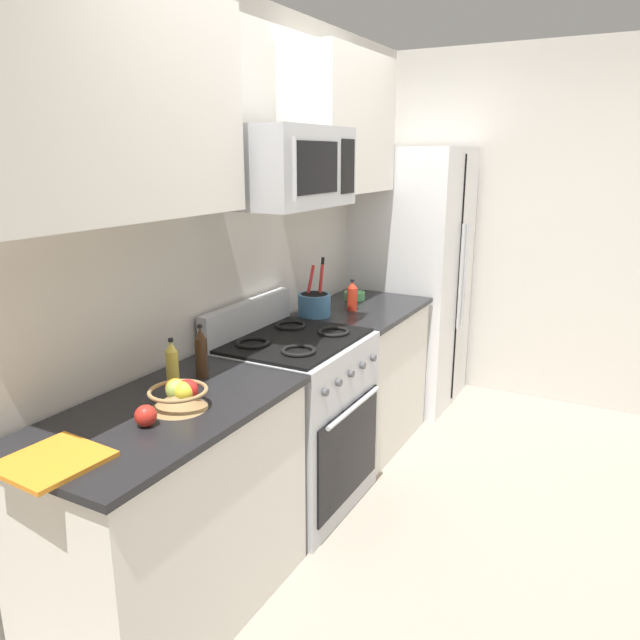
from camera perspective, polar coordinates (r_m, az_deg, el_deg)
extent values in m
plane|color=gray|center=(3.26, 8.75, -19.25)|extent=(16.00, 16.00, 0.00)
cube|color=beige|center=(3.23, -8.41, 5.57)|extent=(8.00, 0.10, 2.60)
cube|color=silver|center=(2.61, -13.74, -17.59)|extent=(1.11, 0.59, 0.88)
cube|color=black|center=(2.40, -14.42, -8.38)|extent=(1.15, 0.63, 0.03)
cube|color=#B2B5BA|center=(3.28, -2.34, -9.64)|extent=(0.76, 0.63, 0.91)
cube|color=black|center=(3.19, 2.73, -12.27)|extent=(0.67, 0.01, 0.51)
cylinder|color=#B2B5BA|center=(3.07, 3.24, -8.15)|extent=(0.57, 0.02, 0.02)
cube|color=black|center=(3.11, -2.44, -1.89)|extent=(0.73, 0.57, 0.02)
cube|color=#B2B5BA|center=(3.24, -6.79, 0.21)|extent=(0.76, 0.06, 0.18)
torus|color=black|center=(2.89, -2.03, -2.90)|extent=(0.17, 0.17, 0.02)
torus|color=black|center=(3.20, 1.27, -1.10)|extent=(0.17, 0.17, 0.02)
torus|color=black|center=(3.03, -6.35, -2.14)|extent=(0.17, 0.17, 0.02)
torus|color=black|center=(3.32, -2.79, -0.49)|extent=(0.17, 0.17, 0.02)
cylinder|color=#4C4C51|center=(2.78, 0.53, -6.80)|extent=(0.04, 0.02, 0.04)
cylinder|color=#4C4C51|center=(2.89, 1.80, -5.90)|extent=(0.04, 0.02, 0.04)
cylinder|color=#4C4C51|center=(3.01, 2.97, -5.06)|extent=(0.04, 0.02, 0.04)
cylinder|color=#4C4C51|center=(3.13, 4.05, -4.29)|extent=(0.04, 0.02, 0.04)
cylinder|color=#4C4C51|center=(3.24, 5.05, -3.57)|extent=(0.04, 0.02, 0.04)
cube|color=silver|center=(3.97, 3.86, -5.32)|extent=(0.86, 0.59, 0.88)
cube|color=black|center=(3.84, 3.98, 1.05)|extent=(0.90, 0.63, 0.03)
cube|color=silver|center=(4.60, 8.62, 3.92)|extent=(0.78, 0.70, 1.89)
cube|color=black|center=(4.50, 12.86, 3.45)|extent=(0.01, 0.01, 1.79)
cylinder|color=#B2B5BA|center=(4.44, 13.04, 3.90)|extent=(0.02, 0.02, 0.75)
cylinder|color=#B2B5BA|center=(4.53, 13.39, 4.11)|extent=(0.02, 0.02, 0.75)
cube|color=beige|center=(4.85, 18.31, 8.17)|extent=(0.10, 8.00, 2.60)
cube|color=#B2B5BA|center=(2.99, -3.16, 14.13)|extent=(0.70, 0.40, 0.37)
cube|color=black|center=(2.84, -0.23, 14.09)|extent=(0.38, 0.01, 0.23)
cube|color=black|center=(3.12, 2.62, 14.19)|extent=(0.14, 0.01, 0.26)
cylinder|color=#B2B5BA|center=(2.60, -2.42, 13.97)|extent=(0.02, 0.02, 0.26)
cube|color=silver|center=(2.32, -19.60, 18.74)|extent=(1.14, 0.34, 0.80)
cube|color=silver|center=(3.80, 1.96, 17.90)|extent=(0.89, 0.34, 0.80)
cylinder|color=teal|center=(3.60, -0.54, 1.44)|extent=(0.19, 0.19, 0.13)
cylinder|color=black|center=(3.59, -0.54, 1.60)|extent=(0.16, 0.16, 0.11)
cylinder|color=red|center=(3.62, -1.01, 3.06)|extent=(0.08, 0.05, 0.27)
cylinder|color=red|center=(3.60, 0.04, 3.09)|extent=(0.03, 0.05, 0.28)
cylinder|color=black|center=(3.61, 0.06, 3.44)|extent=(0.03, 0.06, 0.32)
cone|color=#9E7A4C|center=(2.36, -13.13, -7.28)|extent=(0.22, 0.22, 0.07)
torus|color=#9E7A4C|center=(2.35, -13.18, -6.48)|extent=(0.23, 0.23, 0.02)
sphere|color=red|center=(2.36, -12.33, -6.43)|extent=(0.08, 0.08, 0.08)
sphere|color=orange|center=(2.40, -13.40, -6.23)|extent=(0.08, 0.08, 0.08)
sphere|color=yellow|center=(2.35, -12.62, -6.57)|extent=(0.08, 0.08, 0.08)
sphere|color=#9EB74C|center=(2.37, -13.30, -6.41)|extent=(0.08, 0.08, 0.08)
sphere|color=red|center=(2.25, -16.03, -8.62)|extent=(0.08, 0.08, 0.08)
cube|color=orange|center=(2.10, -23.78, -12.01)|extent=(0.30, 0.29, 0.02)
cylinder|color=#382314|center=(2.65, -11.05, -3.51)|extent=(0.05, 0.05, 0.17)
cone|color=#382314|center=(2.62, -11.17, -1.23)|extent=(0.05, 0.05, 0.05)
cylinder|color=black|center=(2.61, -11.21, -0.58)|extent=(0.02, 0.02, 0.01)
cylinder|color=gold|center=(2.61, -13.67, -4.33)|extent=(0.05, 0.05, 0.14)
cone|color=gold|center=(2.58, -13.79, -2.41)|extent=(0.05, 0.05, 0.04)
cylinder|color=black|center=(2.57, -13.83, -1.84)|extent=(0.02, 0.02, 0.01)
cylinder|color=red|center=(3.73, 3.03, 1.97)|extent=(0.06, 0.06, 0.14)
cone|color=red|center=(3.71, 3.05, 3.33)|extent=(0.06, 0.06, 0.04)
cylinder|color=black|center=(3.70, 3.06, 3.73)|extent=(0.03, 0.03, 0.01)
cylinder|color=#59AD66|center=(4.02, 3.25, 2.27)|extent=(0.14, 0.14, 0.05)
torus|color=#59AD66|center=(4.01, 3.25, 2.60)|extent=(0.14, 0.14, 0.01)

